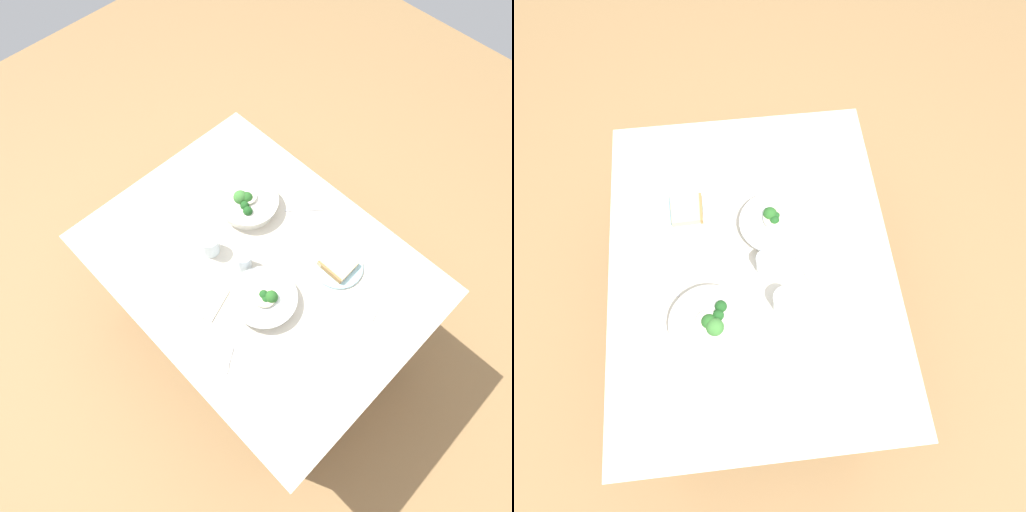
# 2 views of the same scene
# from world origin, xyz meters

# --- Properties ---
(ground_plane) EXTENTS (6.00, 6.00, 0.00)m
(ground_plane) POSITION_xyz_m (0.00, 0.00, 0.00)
(ground_plane) COLOR #9E7547
(dining_table) EXTENTS (1.41, 1.07, 0.75)m
(dining_table) POSITION_xyz_m (0.00, 0.00, 0.64)
(dining_table) COLOR beige
(dining_table) RESTS_ON ground_plane
(broccoli_bowl_far) EXTENTS (0.28, 0.28, 0.11)m
(broccoli_bowl_far) POSITION_xyz_m (-0.24, 0.17, 0.78)
(broccoli_bowl_far) COLOR silver
(broccoli_bowl_far) RESTS_ON dining_table
(broccoli_bowl_near) EXTENTS (0.27, 0.27, 0.09)m
(broccoli_bowl_near) POSITION_xyz_m (0.15, -0.10, 0.78)
(broccoli_bowl_near) COLOR white
(broccoli_bowl_near) RESTS_ON dining_table
(bread_side_plate) EXTENTS (0.22, 0.22, 0.04)m
(bread_side_plate) POSITION_xyz_m (0.25, 0.23, 0.76)
(bread_side_plate) COLOR #99C6D1
(bread_side_plate) RESTS_ON dining_table
(water_glass_center) EXTENTS (0.08, 0.08, 0.09)m
(water_glass_center) POSITION_xyz_m (-0.19, -0.10, 0.79)
(water_glass_center) COLOR silver
(water_glass_center) RESTS_ON dining_table
(water_glass_side) EXTENTS (0.07, 0.07, 0.09)m
(water_glass_side) POSITION_xyz_m (-0.03, -0.05, 0.79)
(water_glass_side) COLOR silver
(water_glass_side) RESTS_ON dining_table
(fork_by_far_bowl) EXTENTS (0.10, 0.04, 0.00)m
(fork_by_far_bowl) POSITION_xyz_m (-0.54, 0.13, 0.75)
(fork_by_far_bowl) COLOR #B7B7BC
(fork_by_far_bowl) RESTS_ON dining_table
(fork_by_near_bowl) EXTENTS (0.07, 0.10, 0.00)m
(fork_by_near_bowl) POSITION_xyz_m (0.23, -0.38, 0.75)
(fork_by_near_bowl) COLOR #B7B7BC
(fork_by_near_bowl) RESTS_ON dining_table
(table_knife_left) EXTENTS (0.06, 0.20, 0.00)m
(table_knife_left) POSITION_xyz_m (0.48, 0.23, 0.75)
(table_knife_left) COLOR #B7B7BC
(table_knife_left) RESTS_ON dining_table
(table_knife_right) EXTENTS (0.13, 0.15, 0.00)m
(table_knife_right) POSITION_xyz_m (-0.04, 0.35, 0.75)
(table_knife_right) COLOR #B7B7BC
(table_knife_right) RESTS_ON dining_table
(napkin_folded_upper) EXTENTS (0.21, 0.21, 0.01)m
(napkin_folded_upper) POSITION_xyz_m (-0.04, -0.27, 0.75)
(napkin_folded_upper) COLOR #B1A997
(napkin_folded_upper) RESTS_ON dining_table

